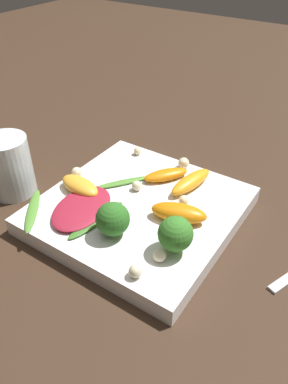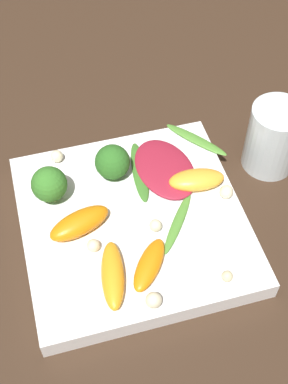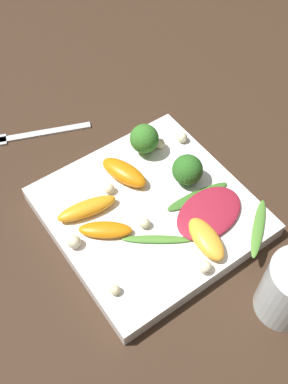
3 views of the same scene
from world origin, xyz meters
name	(u,v)px [view 1 (image 1 of 3)]	position (x,y,z in m)	size (l,w,h in m)	color
ground_plane	(140,217)	(0.00, 0.00, 0.00)	(2.40, 2.40, 0.00)	#382619
plate	(140,210)	(0.00, 0.00, 0.01)	(0.25, 0.25, 0.02)	white
drinking_glass	(9,166)	(-0.19, -0.05, 0.04)	(0.07, 0.07, 0.09)	silver
radicchio_leaf_0	(82,208)	(-0.05, -0.05, 0.03)	(0.08, 0.11, 0.01)	maroon
orange_segment_0	(177,215)	(0.06, 0.00, 0.04)	(0.08, 0.05, 0.02)	orange
orange_segment_1	(164,174)	(0.00, 0.07, 0.03)	(0.06, 0.07, 0.01)	orange
orange_segment_2	(191,182)	(0.04, 0.07, 0.03)	(0.04, 0.08, 0.02)	orange
orange_segment_3	(80,186)	(-0.08, -0.02, 0.03)	(0.07, 0.04, 0.02)	#FCAD33
broccoli_floret_0	(113,219)	(0.01, -0.07, 0.05)	(0.04, 0.04, 0.04)	#84AD5B
broccoli_floret_1	(175,234)	(0.08, -0.05, 0.05)	(0.04, 0.04, 0.05)	#7A9E51
arugula_sprig_0	(122,183)	(-0.05, 0.02, 0.03)	(0.06, 0.08, 0.00)	#518E33
arugula_sprig_1	(33,210)	(-0.11, -0.09, 0.03)	(0.07, 0.08, 0.00)	#518E33
arugula_sprig_2	(97,220)	(-0.02, -0.06, 0.03)	(0.03, 0.09, 0.00)	#3D7528
macadamia_nut_0	(184,163)	(0.01, 0.11, 0.03)	(0.02, 0.02, 0.02)	beige
macadamia_nut_1	(75,173)	(-0.11, 0.00, 0.03)	(0.02, 0.02, 0.02)	beige
macadamia_nut_2	(137,186)	(-0.02, 0.02, 0.03)	(0.01, 0.01, 0.01)	beige
macadamia_nut_3	(184,200)	(0.05, 0.03, 0.03)	(0.01, 0.01, 0.01)	beige
macadamia_nut_4	(137,151)	(-0.07, 0.10, 0.03)	(0.01, 0.01, 0.01)	beige
macadamia_nut_5	(136,271)	(0.07, -0.11, 0.03)	(0.02, 0.02, 0.02)	beige
macadamia_nut_6	(160,256)	(0.08, -0.07, 0.03)	(0.01, 0.01, 0.01)	beige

